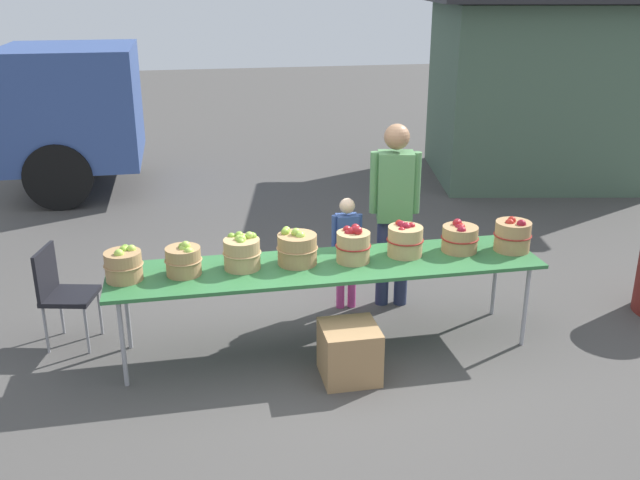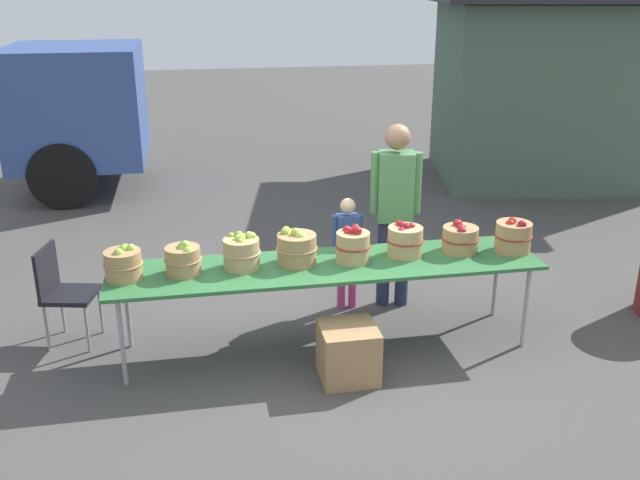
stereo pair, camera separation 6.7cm
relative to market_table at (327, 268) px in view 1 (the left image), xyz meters
The scene contains 15 objects.
ground_plane 0.72m from the market_table, ahead, with size 40.00×40.00×0.00m, color #474442.
market_table is the anchor object (origin of this frame).
apple_basket_green_0 1.60m from the market_table, behind, with size 0.30×0.30×0.27m.
apple_basket_green_1 1.15m from the market_table, behind, with size 0.29×0.29×0.28m.
apple_basket_green_2 0.70m from the market_table, behind, with size 0.31×0.31×0.29m.
apple_basket_green_3 0.30m from the market_table, 164.92° to the left, with size 0.34×0.34×0.31m.
apple_basket_red_0 0.28m from the market_table, ahead, with size 0.29×0.29×0.31m.
apple_basket_red_1 0.70m from the market_table, ahead, with size 0.31×0.31×0.29m.
apple_basket_red_2 1.17m from the market_table, ahead, with size 0.32×0.32×0.27m.
apple_basket_red_3 1.61m from the market_table, ahead, with size 0.32×0.32×0.30m.
vendor_adult 1.09m from the market_table, 42.25° to the left, with size 0.45×0.29×1.73m.
child_customer 0.79m from the market_table, 64.92° to the left, with size 0.28×0.15×1.07m.
food_kiosk 6.45m from the market_table, 47.93° to the left, with size 3.99×3.51×2.74m.
folding_chair 2.22m from the market_table, 167.20° to the left, with size 0.48×0.48×0.86m.
produce_crate 0.72m from the market_table, 82.42° to the right, with size 0.43×0.43×0.43m, color #A87F51.
Camera 1 is at (-1.10, -5.18, 2.92)m, focal length 39.63 mm.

